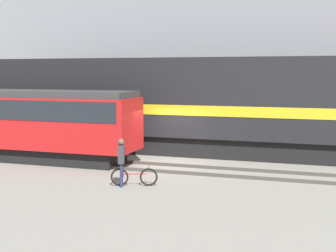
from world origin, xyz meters
name	(u,v)px	position (x,y,z in m)	size (l,w,h in m)	color
ground_plane	(168,163)	(0.00, 0.00, 0.00)	(120.00, 120.00, 0.00)	gray
track_near	(159,167)	(0.00, -1.33, 0.07)	(60.00, 1.50, 0.14)	#47423D
track_far	(186,152)	(0.00, 2.93, 0.07)	(60.00, 1.50, 0.14)	#47423D
building_backdrop	(218,27)	(0.00, 10.51, 7.21)	(35.93, 6.00, 14.41)	gray
freight_locomotive	(193,104)	(0.40, 2.93, 2.59)	(21.89, 3.04, 5.55)	black
streetcar	(17,120)	(-7.29, -1.33, 1.93)	(12.17, 2.54, 3.38)	black
bicycle	(134,177)	(0.13, -4.49, 0.34)	(1.69, 0.70, 0.73)	black
person	(121,157)	(-0.26, -4.78, 1.11)	(0.32, 0.41, 1.81)	#232D4C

